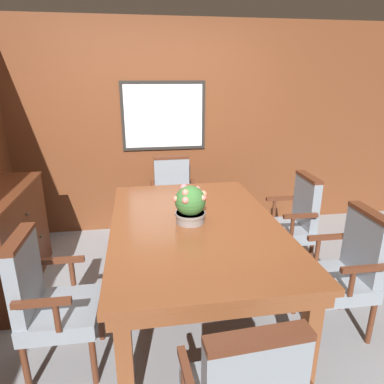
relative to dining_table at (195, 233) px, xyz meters
The scene contains 9 objects.
ground_plane 0.69m from the dining_table, 145.39° to the right, with size 14.00×14.00×0.00m, color gray.
wall_back 1.78m from the dining_table, 94.96° to the left, with size 7.20×0.08×2.45m.
dining_table is the anchor object (origin of this frame).
chair_head_far 1.37m from the dining_table, 91.25° to the left, with size 0.50×0.47×0.95m.
chair_right_near 1.14m from the dining_table, 22.67° to the right, with size 0.47×0.50×0.95m.
chair_right_far 1.15m from the dining_table, 23.76° to the left, with size 0.47×0.51×0.95m.
chair_left_near 1.13m from the dining_table, 154.88° to the right, with size 0.47×0.50×0.95m.
potted_plant 0.24m from the dining_table, 163.20° to the left, with size 0.26×0.25×0.30m.
sideboard_cabinet 1.70m from the dining_table, 162.50° to the left, with size 0.48×1.20×0.92m.
Camera 1 is at (-0.26, -2.30, 1.83)m, focal length 32.00 mm.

